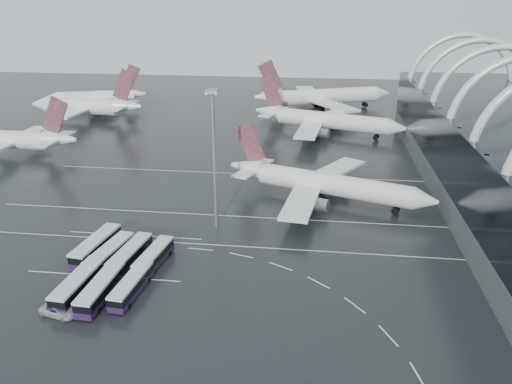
# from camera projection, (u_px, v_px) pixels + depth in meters

# --- Properties ---
(ground) EXTENTS (420.00, 420.00, 0.00)m
(ground) POSITION_uv_depth(u_px,v_px,m) (250.00, 242.00, 99.77)
(ground) COLOR black
(ground) RESTS_ON ground
(lane_marking_near) EXTENTS (120.00, 0.25, 0.01)m
(lane_marking_near) POSITION_uv_depth(u_px,v_px,m) (249.00, 247.00, 97.93)
(lane_marking_near) COLOR white
(lane_marking_near) RESTS_ON ground
(lane_marking_mid) EXTENTS (120.00, 0.25, 0.01)m
(lane_marking_mid) POSITION_uv_depth(u_px,v_px,m) (258.00, 217.00, 110.82)
(lane_marking_mid) COLOR white
(lane_marking_mid) RESTS_ON ground
(lane_marking_far) EXTENTS (120.00, 0.25, 0.01)m
(lane_marking_far) POSITION_uv_depth(u_px,v_px,m) (270.00, 175.00, 136.61)
(lane_marking_far) COLOR white
(lane_marking_far) RESTS_ON ground
(bus_bay_line_south) EXTENTS (28.00, 0.25, 0.01)m
(bus_bay_line_south) POSITION_uv_depth(u_px,v_px,m) (103.00, 276.00, 87.83)
(bus_bay_line_south) COLOR white
(bus_bay_line_south) RESTS_ON ground
(bus_bay_line_north) EXTENTS (28.00, 0.25, 0.01)m
(bus_bay_line_north) POSITION_uv_depth(u_px,v_px,m) (135.00, 235.00, 102.56)
(bus_bay_line_north) COLOR white
(bus_bay_line_north) RESTS_ON ground
(airliner_main) EXTENTS (49.72, 43.12, 17.33)m
(airliner_main) POSITION_uv_depth(u_px,v_px,m) (323.00, 184.00, 118.19)
(airliner_main) COLOR white
(airliner_main) RESTS_ON ground
(airliner_gate_b) EXTENTS (53.69, 47.69, 19.10)m
(airliner_gate_b) POSITION_uv_depth(u_px,v_px,m) (324.00, 121.00, 174.79)
(airliner_gate_b) COLOR white
(airliner_gate_b) RESTS_ON ground
(airliner_gate_c) EXTENTS (58.67, 53.52, 21.68)m
(airliner_gate_c) POSITION_uv_depth(u_px,v_px,m) (322.00, 97.00, 210.89)
(airliner_gate_c) COLOR white
(airliner_gate_c) RESTS_ON ground
(jet_remote_west) EXTENTS (42.94, 34.56, 18.75)m
(jet_remote_west) POSITION_uv_depth(u_px,v_px,m) (14.00, 140.00, 151.57)
(jet_remote_west) COLOR white
(jet_remote_west) RESTS_ON ground
(jet_remote_mid) EXTENTS (46.77, 37.69, 20.37)m
(jet_remote_mid) POSITION_uv_depth(u_px,v_px,m) (88.00, 107.00, 193.84)
(jet_remote_mid) COLOR white
(jet_remote_mid) RESTS_ON ground
(jet_remote_far) EXTENTS (42.23, 34.30, 18.61)m
(jet_remote_far) POSITION_uv_depth(u_px,v_px,m) (97.00, 97.00, 213.14)
(jet_remote_far) COLOR white
(jet_remote_far) RESTS_ON ground
(bus_row_near_a) EXTENTS (4.79, 14.14, 3.41)m
(bus_row_near_a) POSITION_uv_depth(u_px,v_px,m) (96.00, 246.00, 94.36)
(bus_row_near_a) COLOR #2B133E
(bus_row_near_a) RESTS_ON ground
(bus_row_near_b) EXTENTS (4.97, 13.48, 3.24)m
(bus_row_near_b) POSITION_uv_depth(u_px,v_px,m) (110.00, 254.00, 91.67)
(bus_row_near_b) COLOR #2B133E
(bus_row_near_b) RESTS_ON ground
(bus_row_near_c) EXTENTS (4.48, 13.27, 3.20)m
(bus_row_near_c) POSITION_uv_depth(u_px,v_px,m) (130.00, 255.00, 91.41)
(bus_row_near_c) COLOR #2B133E
(bus_row_near_c) RESTS_ON ground
(bus_row_near_d) EXTENTS (4.27, 12.58, 3.04)m
(bus_row_near_d) POSITION_uv_depth(u_px,v_px,m) (154.00, 257.00, 90.77)
(bus_row_near_d) COLOR #2B133E
(bus_row_near_d) RESTS_ON ground
(bus_row_far_a) EXTENTS (3.97, 13.84, 3.37)m
(bus_row_far_a) POSITION_uv_depth(u_px,v_px,m) (79.00, 284.00, 82.09)
(bus_row_far_a) COLOR #2B133E
(bus_row_far_a) RESTS_ON ground
(bus_row_far_b) EXTENTS (3.56, 13.31, 3.25)m
(bus_row_far_b) POSITION_uv_depth(u_px,v_px,m) (101.00, 289.00, 80.89)
(bus_row_far_b) COLOR #2B133E
(bus_row_far_b) RESTS_ON ground
(bus_row_far_c) EXTENTS (3.74, 12.34, 2.99)m
(bus_row_far_c) POSITION_uv_depth(u_px,v_px,m) (131.00, 286.00, 81.98)
(bus_row_far_c) COLOR #2B133E
(bus_row_far_c) RESTS_ON ground
(van_curve_a) EXTENTS (6.50, 4.09, 1.67)m
(van_curve_a) POSITION_uv_depth(u_px,v_px,m) (59.00, 310.00, 76.94)
(van_curve_a) COLOR silver
(van_curve_a) RESTS_ON ground
(floodlight_mast) EXTENTS (2.24, 2.24, 29.28)m
(floodlight_mast) POSITION_uv_depth(u_px,v_px,m) (214.00, 144.00, 99.60)
(floodlight_mast) COLOR gray
(floodlight_mast) RESTS_ON ground
(gse_cart_belly_b) EXTENTS (2.16, 1.27, 1.18)m
(gse_cart_belly_b) POSITION_uv_depth(u_px,v_px,m) (372.00, 184.00, 128.22)
(gse_cart_belly_b) COLOR slate
(gse_cart_belly_b) RESTS_ON ground
(gse_cart_belly_c) EXTENTS (2.01, 1.19, 1.10)m
(gse_cart_belly_c) POSITION_uv_depth(u_px,v_px,m) (301.00, 204.00, 116.17)
(gse_cart_belly_c) COLOR #B2B017
(gse_cart_belly_c) RESTS_ON ground
(gse_cart_belly_d) EXTENTS (2.12, 1.26, 1.16)m
(gse_cart_belly_d) POSITION_uv_depth(u_px,v_px,m) (386.00, 196.00, 120.70)
(gse_cart_belly_d) COLOR slate
(gse_cart_belly_d) RESTS_ON ground
(gse_cart_belly_e) EXTENTS (2.37, 1.40, 1.29)m
(gse_cart_belly_e) POSITION_uv_depth(u_px,v_px,m) (325.00, 185.00, 127.91)
(gse_cart_belly_e) COLOR #B2B017
(gse_cart_belly_e) RESTS_ON ground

